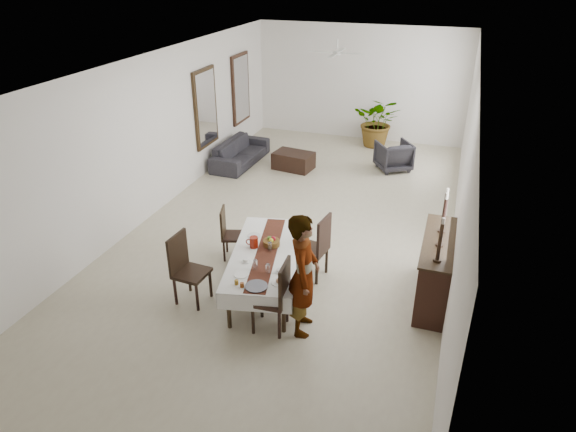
% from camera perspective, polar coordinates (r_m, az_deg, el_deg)
% --- Properties ---
extents(floor, '(6.00, 12.00, 0.00)m').
position_cam_1_polar(floor, '(10.24, 0.76, -1.27)').
color(floor, beige).
rests_on(floor, ground).
extents(ceiling, '(6.00, 12.00, 0.02)m').
position_cam_1_polar(ceiling, '(9.17, 0.88, 16.64)').
color(ceiling, white).
rests_on(ceiling, wall_back).
extents(wall_back, '(6.00, 0.02, 3.20)m').
position_cam_1_polar(wall_back, '(15.20, 8.01, 14.40)').
color(wall_back, white).
rests_on(wall_back, floor).
extents(wall_front, '(6.00, 0.02, 3.20)m').
position_cam_1_polar(wall_front, '(4.98, -21.84, -16.10)').
color(wall_front, white).
rests_on(wall_front, floor).
extents(wall_left, '(0.02, 12.00, 3.20)m').
position_cam_1_polar(wall_left, '(10.83, -14.64, 8.68)').
color(wall_left, white).
rests_on(wall_left, floor).
extents(wall_right, '(0.02, 12.00, 3.20)m').
position_cam_1_polar(wall_right, '(9.18, 18.99, 4.78)').
color(wall_right, white).
rests_on(wall_right, floor).
extents(dining_table_top, '(1.33, 2.31, 0.05)m').
position_cam_1_polar(dining_table_top, '(8.09, -2.38, -4.24)').
color(dining_table_top, black).
rests_on(dining_table_top, table_leg_fl).
extents(table_leg_fl, '(0.07, 0.07, 0.63)m').
position_cam_1_polar(table_leg_fl, '(7.51, -6.60, -10.30)').
color(table_leg_fl, black).
rests_on(table_leg_fl, floor).
extents(table_leg_fr, '(0.07, 0.07, 0.63)m').
position_cam_1_polar(table_leg_fr, '(7.39, -0.48, -10.80)').
color(table_leg_fr, black).
rests_on(table_leg_fr, floor).
extents(table_leg_bl, '(0.07, 0.07, 0.63)m').
position_cam_1_polar(table_leg_bl, '(9.20, -3.81, -2.59)').
color(table_leg_bl, black).
rests_on(table_leg_bl, floor).
extents(table_leg_br, '(0.07, 0.07, 0.63)m').
position_cam_1_polar(table_leg_br, '(9.10, 1.13, -2.88)').
color(table_leg_br, black).
rests_on(table_leg_br, floor).
extents(tablecloth_top, '(1.53, 2.50, 0.01)m').
position_cam_1_polar(tablecloth_top, '(8.08, -2.39, -4.08)').
color(tablecloth_top, white).
rests_on(tablecloth_top, dining_table_top).
extents(tablecloth_drape_left, '(0.49, 2.28, 0.27)m').
position_cam_1_polar(tablecloth_drape_left, '(8.23, -6.02, -4.62)').
color(tablecloth_drape_left, white).
rests_on(tablecloth_drape_left, dining_table_top).
extents(tablecloth_drape_right, '(0.49, 2.28, 0.27)m').
position_cam_1_polar(tablecloth_drape_right, '(8.09, 1.35, -5.10)').
color(tablecloth_drape_right, white).
rests_on(tablecloth_drape_right, dining_table_top).
extents(tablecloth_drape_near, '(1.04, 0.23, 0.27)m').
position_cam_1_polar(tablecloth_drape_near, '(7.20, -3.80, -9.71)').
color(tablecloth_drape_near, white).
rests_on(tablecloth_drape_near, dining_table_top).
extents(tablecloth_drape_far, '(1.04, 0.23, 0.27)m').
position_cam_1_polar(tablecloth_drape_far, '(9.14, -1.26, -1.05)').
color(tablecloth_drape_far, silver).
rests_on(tablecloth_drape_far, dining_table_top).
extents(table_runner, '(0.78, 2.27, 0.00)m').
position_cam_1_polar(table_runner, '(8.07, -2.39, -4.03)').
color(table_runner, maroon).
rests_on(table_runner, tablecloth_top).
extents(red_pitcher, '(0.16, 0.16, 0.18)m').
position_cam_1_polar(red_pitcher, '(8.18, -3.82, -2.92)').
color(red_pitcher, maroon).
rests_on(red_pitcher, tablecloth_top).
extents(pitcher_handle, '(0.11, 0.04, 0.11)m').
position_cam_1_polar(pitcher_handle, '(8.19, -4.35, -2.88)').
color(pitcher_handle, maroon).
rests_on(pitcher_handle, red_pitcher).
extents(wine_glass_near, '(0.06, 0.06, 0.15)m').
position_cam_1_polar(wine_glass_near, '(7.53, -2.27, -5.88)').
color(wine_glass_near, white).
rests_on(wine_glass_near, tablecloth_top).
extents(wine_glass_mid, '(0.06, 0.06, 0.15)m').
position_cam_1_polar(wine_glass_mid, '(7.63, -3.64, -5.41)').
color(wine_glass_mid, white).
rests_on(wine_glass_mid, tablecloth_top).
extents(wine_glass_far, '(0.06, 0.06, 0.15)m').
position_cam_1_polar(wine_glass_far, '(8.07, -2.03, -3.43)').
color(wine_glass_far, white).
rests_on(wine_glass_far, tablecloth_top).
extents(teacup_right, '(0.08, 0.08, 0.05)m').
position_cam_1_polar(teacup_right, '(7.57, -0.98, -6.09)').
color(teacup_right, silver).
rests_on(teacup_right, saucer_right).
extents(saucer_right, '(0.14, 0.14, 0.01)m').
position_cam_1_polar(saucer_right, '(7.58, -0.98, -6.23)').
color(saucer_right, white).
rests_on(saucer_right, tablecloth_top).
extents(teacup_left, '(0.08, 0.08, 0.05)m').
position_cam_1_polar(teacup_left, '(7.84, -4.71, -4.93)').
color(teacup_left, white).
rests_on(teacup_left, saucer_left).
extents(saucer_left, '(0.14, 0.14, 0.01)m').
position_cam_1_polar(saucer_left, '(7.85, -4.70, -5.06)').
color(saucer_left, white).
rests_on(saucer_left, tablecloth_top).
extents(plate_near_right, '(0.22, 0.22, 0.01)m').
position_cam_1_polar(plate_near_right, '(7.36, -1.05, -7.38)').
color(plate_near_right, white).
rests_on(plate_near_right, tablecloth_top).
extents(bread_near_right, '(0.08, 0.08, 0.08)m').
position_cam_1_polar(bread_near_right, '(7.34, -1.05, -7.22)').
color(bread_near_right, tan).
rests_on(bread_near_right, plate_near_right).
extents(plate_near_left, '(0.22, 0.22, 0.01)m').
position_cam_1_polar(plate_near_left, '(7.55, -5.22, -6.50)').
color(plate_near_left, white).
rests_on(plate_near_left, tablecloth_top).
extents(plate_far_left, '(0.22, 0.22, 0.01)m').
position_cam_1_polar(plate_far_left, '(8.54, -3.80, -2.18)').
color(plate_far_left, silver).
rests_on(plate_far_left, tablecloth_top).
extents(serving_tray, '(0.33, 0.33, 0.02)m').
position_cam_1_polar(serving_tray, '(7.28, -3.54, -7.80)').
color(serving_tray, '#38383D').
rests_on(serving_tray, tablecloth_top).
extents(jam_jar_a, '(0.06, 0.06, 0.07)m').
position_cam_1_polar(jam_jar_a, '(7.28, -5.14, -7.64)').
color(jam_jar_a, brown).
rests_on(jam_jar_a, tablecloth_top).
extents(jam_jar_b, '(0.06, 0.06, 0.07)m').
position_cam_1_polar(jam_jar_b, '(7.34, -5.75, -7.35)').
color(jam_jar_b, '#976715').
rests_on(jam_jar_b, tablecloth_top).
extents(fruit_basket, '(0.27, 0.27, 0.09)m').
position_cam_1_polar(fruit_basket, '(8.24, -1.84, -2.99)').
color(fruit_basket, brown).
rests_on(fruit_basket, tablecloth_top).
extents(fruit_red, '(0.08, 0.08, 0.08)m').
position_cam_1_polar(fruit_red, '(8.21, -1.64, -2.53)').
color(fruit_red, maroon).
rests_on(fruit_red, fruit_basket).
extents(fruit_green, '(0.07, 0.07, 0.07)m').
position_cam_1_polar(fruit_green, '(8.23, -2.07, -2.47)').
color(fruit_green, '#4C7A24').
rests_on(fruit_green, fruit_basket).
extents(fruit_yellow, '(0.08, 0.08, 0.08)m').
position_cam_1_polar(fruit_yellow, '(8.16, -1.89, -2.74)').
color(fruit_yellow, yellow).
rests_on(fruit_yellow, fruit_basket).
extents(chair_right_near_seat, '(0.50, 0.50, 0.05)m').
position_cam_1_polar(chair_right_near_seat, '(7.36, -2.01, -9.21)').
color(chair_right_near_seat, black).
rests_on(chair_right_near_seat, chair_right_near_leg_fl).
extents(chair_right_near_leg_fl, '(0.05, 0.05, 0.47)m').
position_cam_1_polar(chair_right_near_leg_fl, '(7.33, -0.97, -11.99)').
color(chair_right_near_leg_fl, black).
rests_on(chair_right_near_leg_fl, floor).
extents(chair_right_near_leg_fr, '(0.05, 0.05, 0.47)m').
position_cam_1_polar(chair_right_near_leg_fr, '(7.63, -0.11, -10.22)').
color(chair_right_near_leg_fr, black).
rests_on(chair_right_near_leg_fr, floor).
extents(chair_right_near_leg_bl, '(0.05, 0.05, 0.47)m').
position_cam_1_polar(chair_right_near_leg_bl, '(7.43, -3.91, -11.45)').
color(chair_right_near_leg_bl, black).
rests_on(chair_right_near_leg_bl, floor).
extents(chair_right_near_leg_br, '(0.05, 0.05, 0.47)m').
position_cam_1_polar(chair_right_near_leg_br, '(7.72, -2.93, -9.73)').
color(chair_right_near_leg_br, black).
rests_on(chair_right_near_leg_br, floor).
extents(chair_right_near_back, '(0.07, 0.48, 0.61)m').
position_cam_1_polar(chair_right_near_back, '(7.12, -0.38, -7.39)').
color(chair_right_near_back, black).
rests_on(chair_right_near_back, chair_right_near_seat).
extents(chair_right_far_seat, '(0.55, 0.55, 0.05)m').
position_cam_1_polar(chair_right_far_seat, '(8.51, 2.61, -3.73)').
color(chair_right_far_seat, black).
rests_on(chair_right_far_seat, chair_right_far_leg_fl).
extents(chair_right_far_leg_fl, '(0.06, 0.06, 0.48)m').
position_cam_1_polar(chair_right_far_leg_fl, '(8.43, 3.21, -6.20)').
color(chair_right_far_leg_fl, black).
rests_on(chair_right_far_leg_fl, floor).
extents(chair_right_far_leg_fr, '(0.06, 0.06, 0.48)m').
position_cam_1_polar(chair_right_far_leg_fr, '(8.73, 4.30, -4.95)').
color(chair_right_far_leg_fr, black).
rests_on(chair_right_far_leg_fr, floor).
extents(chair_right_far_leg_bl, '(0.06, 0.06, 0.48)m').
position_cam_1_polar(chair_right_far_leg_bl, '(8.57, 0.81, -5.54)').
color(chair_right_far_leg_bl, black).
rests_on(chair_right_far_leg_bl, floor).
extents(chair_right_far_leg_br, '(0.06, 0.06, 0.48)m').
position_cam_1_polar(chair_right_far_leg_br, '(8.87, 1.97, -4.33)').
color(chair_right_far_leg_br, black).
rests_on(chair_right_far_leg_br, floor).
extents(chair_right_far_back, '(0.12, 0.48, 0.61)m').
position_cam_1_polar(chair_right_far_back, '(8.27, 4.03, -2.13)').
color(chair_right_far_back, black).
rests_on(chair_right_far_back, chair_right_far_seat).
extents(chair_left_near_seat, '(0.51, 0.51, 0.05)m').
position_cam_1_polar(chair_left_near_seat, '(8.04, -10.66, -6.28)').
color(chair_left_near_seat, black).
rests_on(chair_left_near_seat, chair_left_near_leg_fl).
extents(chair_left_near_leg_fl, '(0.05, 0.05, 0.47)m').
position_cam_1_polar(chair_left_near_leg_fl, '(8.41, -10.91, -6.81)').
color(chair_left_near_leg_fl, black).
rests_on(chair_left_near_leg_fl, floor).
extents(chair_left_near_leg_fr, '(0.05, 0.05, 0.47)m').
position_cam_1_polar(chair_left_near_leg_fr, '(8.15, -12.41, -8.19)').
color(chair_left_near_leg_fr, black).
rests_on(chair_left_near_leg_fr, floor).
extents(chair_left_near_leg_bl, '(0.05, 0.05, 0.47)m').
position_cam_1_polar(chair_left_near_leg_bl, '(8.22, -8.61, -7.46)').
color(chair_left_near_leg_bl, black).
rests_on(chair_left_near_leg_bl, floor).
extents(chair_left_near_leg_br, '(0.05, 0.05, 0.47)m').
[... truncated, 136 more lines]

